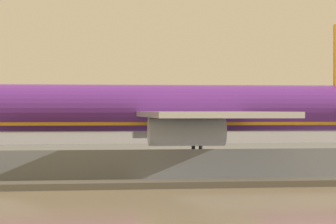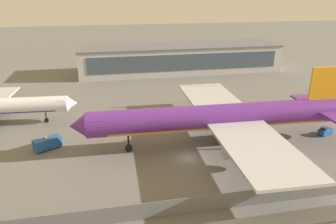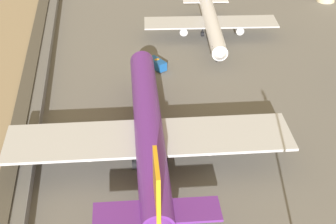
{
  "view_description": "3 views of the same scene",
  "coord_description": "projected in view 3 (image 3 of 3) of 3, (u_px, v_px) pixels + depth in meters",
  "views": [
    {
      "loc": [
        -4.62,
        -80.33,
        5.83
      ],
      "look_at": [
        8.36,
        7.44,
        5.69
      ],
      "focal_mm": 85.0,
      "sensor_mm": 36.0,
      "label": 1
    },
    {
      "loc": [
        -14.67,
        -53.14,
        29.99
      ],
      "look_at": [
        -1.61,
        11.06,
        5.29
      ],
      "focal_mm": 35.0,
      "sensor_mm": 36.0,
      "label": 2
    },
    {
      "loc": [
        90.41,
        -1.8,
        60.62
      ],
      "look_at": [
        -1.9,
        8.87,
        3.15
      ],
      "focal_mm": 60.0,
      "sensor_mm": 36.0,
      "label": 3
    }
  ],
  "objects": [
    {
      "name": "shoreline_seawall",
      "position": [
        15.0,
        140.0,
        106.31
      ],
      "size": [
        320.0,
        3.0,
        0.5
      ],
      "color": "#474238",
      "rests_on": "ground"
    },
    {
      "name": "ground_plane",
      "position": [
        124.0,
        134.0,
        108.45
      ],
      "size": [
        500.0,
        500.0,
        0.0
      ],
      "primitive_type": "plane",
      "color": "#66635E"
    },
    {
      "name": "passenger_jet_white",
      "position": [
        211.0,
        23.0,
        143.85
      ],
      "size": [
        40.39,
        34.81,
        11.57
      ],
      "color": "white",
      "rests_on": "ground"
    },
    {
      "name": "cargo_jet_purple",
      "position": [
        149.0,
        131.0,
        98.69
      ],
      "size": [
        58.03,
        50.17,
        15.48
      ],
      "color": "#602889",
      "rests_on": "ground"
    },
    {
      "name": "ops_van",
      "position": [
        157.0,
        64.0,
        131.18
      ],
      "size": [
        5.56,
        4.41,
        2.48
      ],
      "color": "#19519E",
      "rests_on": "ground"
    },
    {
      "name": "perimeter_fence",
      "position": [
        39.0,
        133.0,
        106.18
      ],
      "size": [
        280.0,
        0.1,
        2.67
      ],
      "color": "slate",
      "rests_on": "ground"
    }
  ]
}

